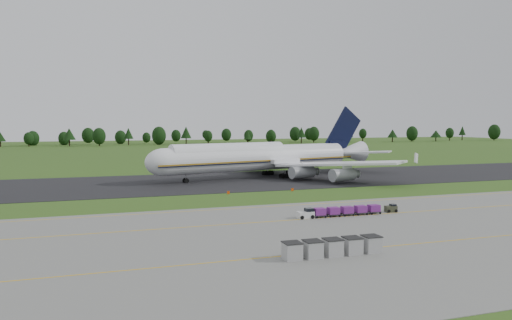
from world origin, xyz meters
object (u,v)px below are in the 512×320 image
object	(u,v)px
baggage_train	(339,211)
uld_row	(333,247)
aircraft	(263,157)
utility_cart	(391,209)
edge_markers	(261,191)

from	to	relation	value
baggage_train	uld_row	world-z (taller)	uld_row
aircraft	baggage_train	world-z (taller)	aircraft
baggage_train	uld_row	bearing A→B (deg)	-119.41
aircraft	uld_row	size ratio (longest dim) A/B	5.88
aircraft	utility_cart	world-z (taller)	aircraft
aircraft	uld_row	world-z (taller)	aircraft
utility_cart	edge_markers	size ratio (longest dim) A/B	0.13
baggage_train	uld_row	xyz separation A→B (m)	(-11.38, -20.20, 0.18)
utility_cart	uld_row	world-z (taller)	uld_row
utility_cart	edge_markers	xyz separation A→B (m)	(-12.57, 27.81, -0.28)
edge_markers	uld_row	bearing A→B (deg)	-99.91
uld_row	edge_markers	distance (m)	49.17
aircraft	baggage_train	size ratio (longest dim) A/B	4.83
uld_row	edge_markers	xyz separation A→B (m)	(8.46, 48.43, -0.73)
baggage_train	edge_markers	xyz separation A→B (m)	(-2.92, 28.24, -0.55)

